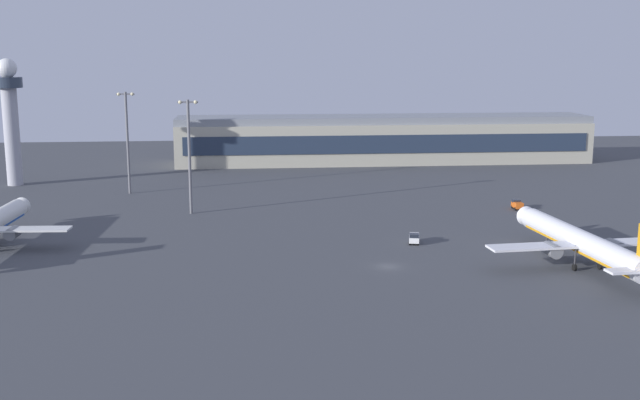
{
  "coord_description": "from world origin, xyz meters",
  "views": [
    {
      "loc": [
        -25.11,
        -132.15,
        38.1
      ],
      "look_at": [
        -8.21,
        43.92,
        4.0
      ],
      "focal_mm": 42.98,
      "sensor_mm": 36.0,
      "label": 1
    }
  ],
  "objects_px": {
    "cargo_loader": "(414,238)",
    "control_tower": "(10,113)",
    "apron_light_west": "(127,136)",
    "airplane_far_stand": "(582,243)",
    "maintenance_van": "(517,205)",
    "apron_light_central": "(189,150)"
  },
  "relations": [
    {
      "from": "maintenance_van",
      "to": "apron_light_central",
      "type": "distance_m",
      "value": 81.36
    },
    {
      "from": "cargo_loader",
      "to": "maintenance_van",
      "type": "bearing_deg",
      "value": -123.25
    },
    {
      "from": "control_tower",
      "to": "airplane_far_stand",
      "type": "relative_size",
      "value": 0.79
    },
    {
      "from": "control_tower",
      "to": "apron_light_west",
      "type": "relative_size",
      "value": 1.32
    },
    {
      "from": "control_tower",
      "to": "apron_light_central",
      "type": "distance_m",
      "value": 71.09
    },
    {
      "from": "airplane_far_stand",
      "to": "apron_light_central",
      "type": "relative_size",
      "value": 1.69
    },
    {
      "from": "maintenance_van",
      "to": "cargo_loader",
      "type": "xyz_separation_m",
      "value": [
        -32.92,
        -31.72,
        0.0
      ]
    },
    {
      "from": "apron_light_central",
      "to": "cargo_loader",
      "type": "bearing_deg",
      "value": -36.05
    },
    {
      "from": "cargo_loader",
      "to": "apron_light_central",
      "type": "distance_m",
      "value": 60.02
    },
    {
      "from": "airplane_far_stand",
      "to": "cargo_loader",
      "type": "height_order",
      "value": "airplane_far_stand"
    },
    {
      "from": "airplane_far_stand",
      "to": "apron_light_west",
      "type": "distance_m",
      "value": 124.47
    },
    {
      "from": "maintenance_van",
      "to": "cargo_loader",
      "type": "height_order",
      "value": "same"
    },
    {
      "from": "airplane_far_stand",
      "to": "cargo_loader",
      "type": "xyz_separation_m",
      "value": [
        -26.37,
        19.76,
        -3.28
      ]
    },
    {
      "from": "airplane_far_stand",
      "to": "maintenance_van",
      "type": "bearing_deg",
      "value": 77.96
    },
    {
      "from": "cargo_loader",
      "to": "control_tower",
      "type": "bearing_deg",
      "value": -25.54
    },
    {
      "from": "control_tower",
      "to": "apron_light_west",
      "type": "height_order",
      "value": "control_tower"
    },
    {
      "from": "airplane_far_stand",
      "to": "apron_light_central",
      "type": "xyz_separation_m",
      "value": [
        -73.5,
        54.06,
        11.05
      ]
    },
    {
      "from": "airplane_far_stand",
      "to": "cargo_loader",
      "type": "relative_size",
      "value": 10.3
    },
    {
      "from": "control_tower",
      "to": "maintenance_van",
      "type": "bearing_deg",
      "value": -19.83
    },
    {
      "from": "maintenance_van",
      "to": "cargo_loader",
      "type": "relative_size",
      "value": 0.94
    },
    {
      "from": "control_tower",
      "to": "apron_light_west",
      "type": "bearing_deg",
      "value": -25.61
    },
    {
      "from": "cargo_loader",
      "to": "apron_light_west",
      "type": "xyz_separation_m",
      "value": [
        -65.81,
        63.11,
        14.57
      ]
    }
  ]
}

